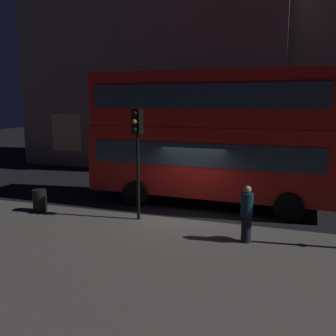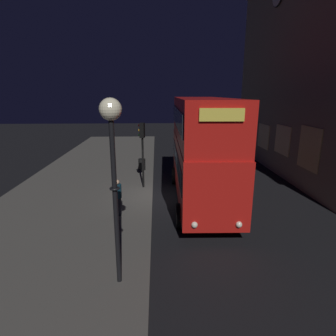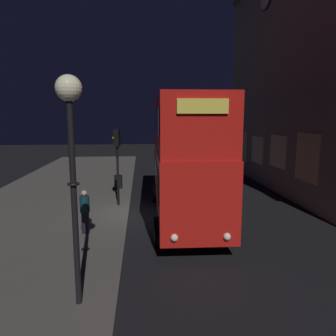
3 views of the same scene
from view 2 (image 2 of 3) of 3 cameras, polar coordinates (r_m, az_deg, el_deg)
The scene contains 7 objects.
ground_plane at distance 15.49m, azimuth -1.67°, elevation -6.07°, with size 80.00×80.00×0.00m, color black.
sidewalk_slab at distance 16.08m, azimuth -18.28°, elevation -5.81°, with size 44.00×8.32×0.12m, color #4C4944.
double_decker_bus at distance 14.57m, azimuth 6.90°, elevation 4.82°, with size 9.90×3.09×5.38m.
traffic_light_near_kerb at distance 16.14m, azimuth -5.36°, elevation 5.45°, with size 0.37×0.39×3.86m.
street_lamp at distance 7.43m, azimuth -11.43°, elevation 5.00°, with size 0.58×0.58×5.38m.
pedestrian at distance 12.99m, azimuth -10.33°, elevation -5.90°, with size 0.37×0.37×1.70m.
litter_bin at distance 20.49m, azimuth -5.40°, elevation 0.75°, with size 0.51×0.51×0.83m, color black.
Camera 2 is at (14.44, -0.16, 5.59)m, focal length 29.54 mm.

